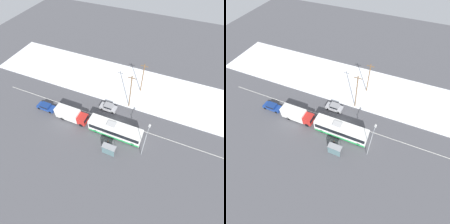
% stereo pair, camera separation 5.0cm
% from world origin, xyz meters
% --- Properties ---
extents(ground_plane, '(120.00, 120.00, 0.00)m').
position_xyz_m(ground_plane, '(0.00, 0.00, 0.00)').
color(ground_plane, '#4C4C51').
extents(snow_lot, '(80.00, 15.26, 0.12)m').
position_xyz_m(snow_lot, '(0.00, 12.72, 0.06)').
color(snow_lot, white).
rests_on(snow_lot, ground_plane).
extents(lane_marking_center, '(60.00, 0.12, 0.00)m').
position_xyz_m(lane_marking_center, '(0.00, 0.00, 0.00)').
color(lane_marking_center, silver).
rests_on(lane_marking_center, ground_plane).
extents(city_bus, '(11.28, 2.57, 3.41)m').
position_xyz_m(city_bus, '(0.88, -3.06, 1.66)').
color(city_bus, white).
rests_on(city_bus, ground_plane).
extents(box_truck, '(7.38, 2.30, 2.92)m').
position_xyz_m(box_truck, '(-9.69, -3.05, 1.63)').
color(box_truck, silver).
rests_on(box_truck, ground_plane).
extents(sedan_car, '(4.00, 1.80, 1.55)m').
position_xyz_m(sedan_car, '(-3.18, 2.81, 0.84)').
color(sedan_car, '#9E9EA3').
rests_on(sedan_car, ground_plane).
extents(parked_car_near_truck, '(4.44, 1.80, 1.42)m').
position_xyz_m(parked_car_near_truck, '(-16.84, -2.77, 0.78)').
color(parked_car_near_truck, navy).
rests_on(parked_car_near_truck, ground_plane).
extents(pedestrian_at_stop, '(0.64, 0.28, 1.77)m').
position_xyz_m(pedestrian_at_stop, '(0.60, -6.06, 1.08)').
color(pedestrian_at_stop, '#23232D').
rests_on(pedestrian_at_stop, ground_plane).
extents(bus_shelter, '(2.69, 1.20, 2.40)m').
position_xyz_m(bus_shelter, '(1.38, -7.71, 1.67)').
color(bus_shelter, gray).
rests_on(bus_shelter, ground_plane).
extents(streetlamp, '(0.36, 2.72, 6.98)m').
position_xyz_m(streetlamp, '(7.34, -4.84, 4.46)').
color(streetlamp, '#9EA3A8').
rests_on(streetlamp, ground_plane).
extents(utility_pole_roadside, '(1.80, 0.24, 9.24)m').
position_xyz_m(utility_pole_roadside, '(0.98, 5.59, 4.81)').
color(utility_pole_roadside, brown).
rests_on(utility_pole_roadside, ground_plane).
extents(utility_pole_snowlot, '(1.80, 0.24, 8.27)m').
position_xyz_m(utility_pole_snowlot, '(2.01, 11.76, 4.32)').
color(utility_pole_snowlot, brown).
rests_on(utility_pole_snowlot, ground_plane).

